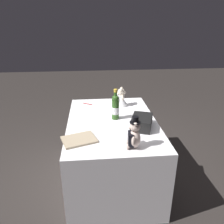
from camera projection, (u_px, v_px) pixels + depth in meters
ground_plane at (112, 177)px, 2.72m from camera, size 12.00×12.00×0.00m
reception_table at (112, 150)px, 2.57m from camera, size 1.42×0.96×0.77m
teddy_bear_groom at (134, 136)px, 1.88m from camera, size 0.15×0.14×0.29m
teddy_bear_bride at (120, 98)px, 2.80m from camera, size 0.18×0.22×0.23m
champagne_bottle at (115, 107)px, 2.41m from camera, size 0.08×0.08×0.34m
signing_pen at (88, 104)px, 2.88m from camera, size 0.08×0.13×0.01m
gift_case_black at (142, 122)px, 2.25m from camera, size 0.33×0.28×0.12m
guestbook at (79, 140)px, 2.03m from camera, size 0.31×0.35×0.02m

